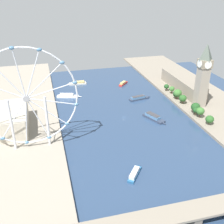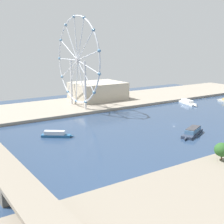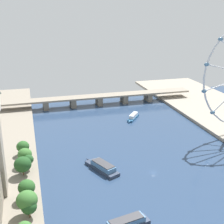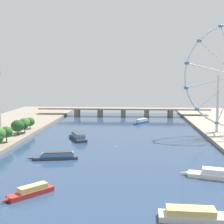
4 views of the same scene
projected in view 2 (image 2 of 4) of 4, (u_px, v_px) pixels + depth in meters
ground_plane at (174, 124)px, 292.61m from camera, size 417.78×417.78×0.00m
riverbank_right at (104, 102)px, 392.70m from camera, size 90.00×520.00×3.00m
ferris_wheel at (77, 61)px, 344.96m from camera, size 98.30×3.20×101.32m
riverside_hall at (98, 91)px, 402.70m from camera, size 51.65×63.36×21.55m
tour_boat_2 at (192, 132)px, 256.93m from camera, size 20.50×34.74×6.11m
tour_boat_3 at (188, 102)px, 385.51m from camera, size 36.31×15.64×5.43m
tour_boat_5 at (56, 134)px, 251.23m from camera, size 19.54×24.20×5.23m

